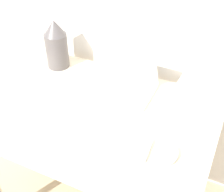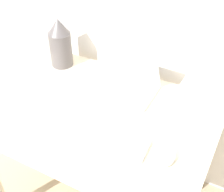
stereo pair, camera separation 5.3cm
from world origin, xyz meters
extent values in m
cube|color=beige|center=(0.00, 0.39, 0.72)|extent=(1.08, 0.78, 0.03)
cylinder|color=beige|center=(-0.48, 0.72, 0.35)|extent=(0.05, 0.05, 0.70)
cylinder|color=beige|center=(0.48, 0.72, 0.35)|extent=(0.05, 0.05, 0.70)
cube|color=white|center=(0.03, 0.60, 0.74)|extent=(0.29, 0.23, 0.02)
cube|color=silver|center=(0.03, 0.59, 0.76)|extent=(0.24, 0.13, 0.00)
cube|color=white|center=(0.03, 0.66, 0.86)|extent=(0.29, 0.11, 0.21)
cube|color=black|center=(0.03, 0.67, 0.86)|extent=(0.26, 0.09, 0.18)
cube|color=silver|center=(0.05, 0.25, 0.74)|extent=(0.48, 0.16, 0.02)
cube|color=#B2B2B2|center=(0.05, 0.25, 0.75)|extent=(0.44, 0.13, 0.00)
ellipsoid|color=silver|center=(0.38, 0.27, 0.75)|extent=(0.06, 0.10, 0.04)
cylinder|color=#514C4C|center=(-0.41, 0.66, 0.83)|extent=(0.13, 0.13, 0.20)
cone|color=#514C4C|center=(-0.41, 0.66, 0.98)|extent=(0.12, 0.12, 0.09)
camera|label=1|loc=(0.51, -0.58, 1.74)|focal=50.00mm
camera|label=2|loc=(0.56, -0.55, 1.74)|focal=50.00mm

